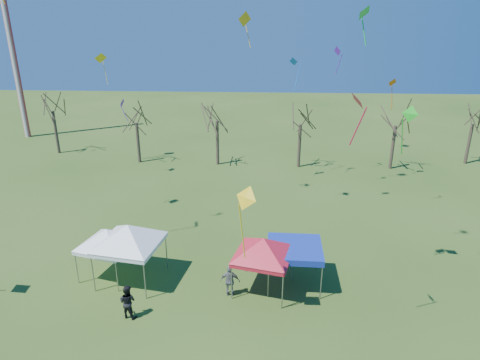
# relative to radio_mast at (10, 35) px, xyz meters

# --- Properties ---
(ground) EXTENTS (140.00, 140.00, 0.00)m
(ground) POSITION_rel_radio_mast_xyz_m (28.00, -34.00, -12.50)
(ground) COLOR #2F4D18
(ground) RESTS_ON ground
(radio_mast) EXTENTS (0.70, 0.70, 25.00)m
(radio_mast) POSITION_rel_radio_mast_xyz_m (0.00, 0.00, 0.00)
(radio_mast) COLOR silver
(radio_mast) RESTS_ON ground
(tree_0) EXTENTS (3.83, 3.83, 8.44)m
(tree_0) POSITION_rel_radio_mast_xyz_m (7.15, -6.62, -6.01)
(tree_0) COLOR #3D2D21
(tree_0) RESTS_ON ground
(tree_1) EXTENTS (3.42, 3.42, 7.54)m
(tree_1) POSITION_rel_radio_mast_xyz_m (17.23, -9.35, -6.71)
(tree_1) COLOR #3D2D21
(tree_1) RESTS_ON ground
(tree_2) EXTENTS (3.71, 3.71, 8.18)m
(tree_2) POSITION_rel_radio_mast_xyz_m (25.63, -9.62, -6.21)
(tree_2) COLOR #3D2D21
(tree_2) RESTS_ON ground
(tree_3) EXTENTS (3.59, 3.59, 7.91)m
(tree_3) POSITION_rel_radio_mast_xyz_m (34.03, -9.96, -6.42)
(tree_3) COLOR #3D2D21
(tree_3) RESTS_ON ground
(tree_4) EXTENTS (3.58, 3.58, 7.89)m
(tree_4) POSITION_rel_radio_mast_xyz_m (43.36, -10.00, -6.44)
(tree_4) COLOR #3D2D21
(tree_4) RESTS_ON ground
(tree_5) EXTENTS (3.39, 3.39, 7.46)m
(tree_5) POSITION_rel_radio_mast_xyz_m (51.72, -7.93, -6.77)
(tree_5) COLOR #3D2D21
(tree_5) RESTS_ON ground
(tent_white_west) EXTENTS (3.89, 3.89, 3.55)m
(tent_white_west) POSITION_rel_radio_mast_xyz_m (21.38, -30.47, -9.63)
(tent_white_west) COLOR gray
(tent_white_west) RESTS_ON ground
(tent_white_mid) EXTENTS (4.64, 4.64, 4.15)m
(tent_white_mid) POSITION_rel_radio_mast_xyz_m (22.79, -30.87, -9.15)
(tent_white_mid) COLOR gray
(tent_white_mid) RESTS_ON ground
(tent_red) EXTENTS (4.14, 4.14, 3.76)m
(tent_red) POSITION_rel_radio_mast_xyz_m (30.46, -31.38, -9.47)
(tent_red) COLOR gray
(tent_red) RESTS_ON ground
(tent_blue) EXTENTS (3.16, 3.16, 2.42)m
(tent_blue) POSITION_rel_radio_mast_xyz_m (32.22, -30.68, -10.28)
(tent_blue) COLOR gray
(tent_blue) RESTS_ON ground
(person_dark) EXTENTS (1.04, 0.90, 1.86)m
(person_dark) POSITION_rel_radio_mast_xyz_m (23.56, -34.19, -11.57)
(person_dark) COLOR black
(person_dark) RESTS_ON ground
(person_grey) EXTENTS (1.10, 0.49, 1.86)m
(person_grey) POSITION_rel_radio_mast_xyz_m (28.65, -32.09, -11.57)
(person_grey) COLOR slate
(person_grey) RESTS_ON ground
(kite_17) EXTENTS (0.85, 0.79, 2.72)m
(kite_17) POSITION_rel_radio_mast_xyz_m (37.88, -29.68, -2.74)
(kite_17) COLOR green
(kite_17) RESTS_ON ground
(kite_25) EXTENTS (0.94, 0.97, 1.80)m
(kite_25) POSITION_rel_radio_mast_xyz_m (34.74, -31.04, 2.19)
(kite_25) COLOR green
(kite_25) RESTS_ON ground
(kite_22) EXTENTS (1.09, 1.04, 2.88)m
(kite_22) POSITION_rel_radio_mast_xyz_m (32.93, -12.75, -1.78)
(kite_22) COLOR blue
(kite_22) RESTS_ON ground
(kite_2) EXTENTS (1.51, 1.45, 3.14)m
(kite_2) POSITION_rel_radio_mast_xyz_m (14.25, -9.41, -1.79)
(kite_2) COLOR yellow
(kite_2) RESTS_ON ground
(kite_11) EXTENTS (1.27, 1.14, 2.79)m
(kite_11) POSITION_rel_radio_mast_xyz_m (28.67, -16.13, 1.83)
(kite_11) COLOR yellow
(kite_11) RESTS_ON ground
(kite_19) EXTENTS (0.82, 0.96, 2.46)m
(kite_19) POSITION_rel_radio_mast_xyz_m (36.79, -12.18, -0.86)
(kite_19) COLOR #5E19B1
(kite_19) RESTS_ON ground
(kite_12) EXTENTS (1.06, 0.93, 2.81)m
(kite_12) POSITION_rel_radio_mast_xyz_m (41.50, -13.49, -3.40)
(kite_12) COLOR #E15A0B
(kite_12) RESTS_ON ground
(kite_13) EXTENTS (0.65, 0.89, 2.25)m
(kite_13) POSITION_rel_radio_mast_xyz_m (17.42, -13.79, -5.35)
(kite_13) COLOR purple
(kite_13) RESTS_ON ground
(kite_5) EXTENTS (1.31, 1.24, 3.78)m
(kite_5) POSITION_rel_radio_mast_xyz_m (29.58, -34.53, -5.57)
(kite_5) COLOR yellow
(kite_5) RESTS_ON ground
(kite_27) EXTENTS (0.69, 0.93, 2.08)m
(kite_27) POSITION_rel_radio_mast_xyz_m (33.94, -35.31, -1.02)
(kite_27) COLOR red
(kite_27) RESTS_ON ground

